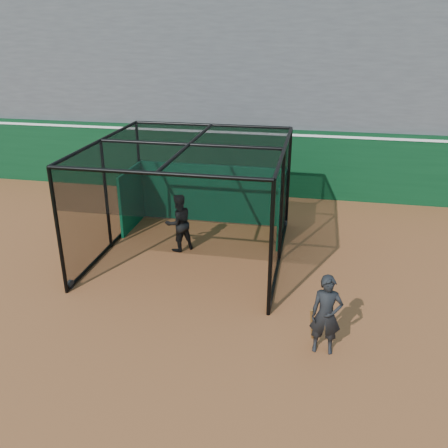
# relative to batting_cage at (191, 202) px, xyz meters

# --- Properties ---
(ground) EXTENTS (120.00, 120.00, 0.00)m
(ground) POSITION_rel_batting_cage_xyz_m (0.21, -2.98, -1.56)
(ground) COLOR brown
(ground) RESTS_ON ground
(outfield_wall) EXTENTS (50.00, 0.50, 2.50)m
(outfield_wall) POSITION_rel_batting_cage_xyz_m (0.21, 5.52, -0.27)
(outfield_wall) COLOR #093418
(outfield_wall) RESTS_ON ground
(grandstand) EXTENTS (50.00, 7.85, 8.95)m
(grandstand) POSITION_rel_batting_cage_xyz_m (0.21, 9.29, 2.92)
(grandstand) COLOR #4C4C4F
(grandstand) RESTS_ON ground
(batting_cage) EXTENTS (4.96, 5.32, 3.13)m
(batting_cage) POSITION_rel_batting_cage_xyz_m (0.00, 0.00, 0.00)
(batting_cage) COLOR black
(batting_cage) RESTS_ON ground
(batter) EXTENTS (1.02, 1.01, 1.66)m
(batter) POSITION_rel_batting_cage_xyz_m (-0.43, 0.19, -0.73)
(batter) COLOR black
(batter) RESTS_ON ground
(on_deck_player) EXTENTS (0.62, 0.41, 1.65)m
(on_deck_player) POSITION_rel_batting_cage_xyz_m (3.63, -3.68, -0.73)
(on_deck_player) COLOR black
(on_deck_player) RESTS_ON ground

